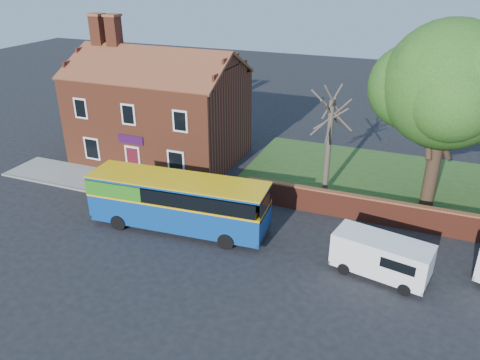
% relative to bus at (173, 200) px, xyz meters
% --- Properties ---
extents(ground, '(120.00, 120.00, 0.00)m').
position_rel_bus_xyz_m(ground, '(0.77, -2.17, -1.78)').
color(ground, black).
rests_on(ground, ground).
extents(pavement, '(18.00, 3.50, 0.12)m').
position_rel_bus_xyz_m(pavement, '(-6.23, 3.58, -1.72)').
color(pavement, gray).
rests_on(pavement, ground).
extents(kerb, '(18.00, 0.15, 0.14)m').
position_rel_bus_xyz_m(kerb, '(-6.23, 1.83, -1.71)').
color(kerb, slate).
rests_on(kerb, ground).
extents(grass_strip, '(26.00, 12.00, 0.04)m').
position_rel_bus_xyz_m(grass_strip, '(13.77, 10.83, -1.76)').
color(grass_strip, '#426B28').
rests_on(grass_strip, ground).
extents(shop_building, '(12.30, 8.13, 10.50)m').
position_rel_bus_xyz_m(shop_building, '(-6.25, 9.32, 1.63)').
color(shop_building, brown).
rests_on(shop_building, ground).
extents(boundary_wall, '(22.00, 0.38, 1.60)m').
position_rel_bus_xyz_m(boundary_wall, '(13.77, 4.83, -0.97)').
color(boundary_wall, maroon).
rests_on(boundary_wall, ground).
extents(bus, '(10.44, 3.30, 3.13)m').
position_rel_bus_xyz_m(bus, '(0.00, 0.00, 0.00)').
color(bus, navy).
rests_on(bus, ground).
extents(van_near, '(4.90, 2.74, 2.03)m').
position_rel_bus_xyz_m(van_near, '(11.64, -0.33, -0.65)').
color(van_near, white).
rests_on(van_near, ground).
extents(large_tree, '(9.36, 7.41, 11.42)m').
position_rel_bus_xyz_m(large_tree, '(13.62, 8.55, 5.70)').
color(large_tree, black).
rests_on(large_tree, ground).
extents(bare_tree, '(2.59, 3.08, 6.90)m').
position_rel_bus_xyz_m(bare_tree, '(7.11, 7.93, 1.76)').
color(bare_tree, '#4C4238').
rests_on(bare_tree, ground).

